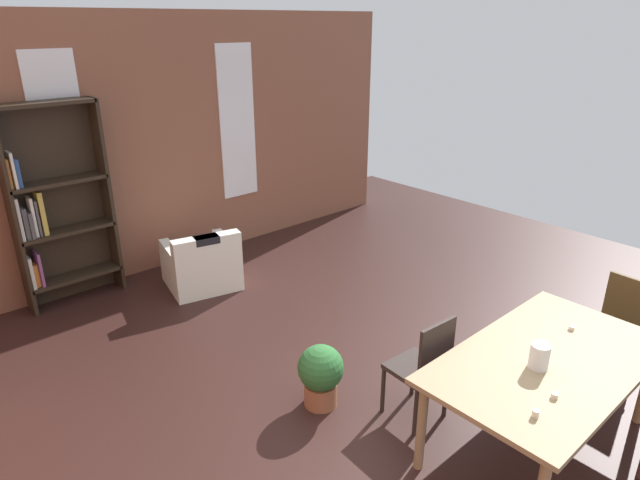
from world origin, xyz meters
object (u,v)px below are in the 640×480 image
(dining_table, at_px, (547,367))
(bookshelf_tall, at_px, (55,208))
(dining_chair_far_left, at_px, (424,366))
(dining_chair_head_right, at_px, (617,326))
(armchair_white, at_px, (202,265))
(potted_plant_corner, at_px, (321,373))
(vase_on_table, at_px, (539,356))

(dining_table, relative_size, bookshelf_tall, 0.85)
(dining_table, xyz_separation_m, dining_chair_far_left, (-0.44, 0.77, -0.19))
(dining_chair_head_right, bearing_deg, armchair_white, 114.42)
(dining_chair_far_left, xyz_separation_m, bookshelf_tall, (-1.41, 4.03, 0.62))
(dining_chair_far_left, relative_size, potted_plant_corner, 1.70)
(vase_on_table, bearing_deg, dining_table, -0.00)
(vase_on_table, distance_m, potted_plant_corner, 1.73)
(armchair_white, bearing_deg, bookshelf_tall, 151.43)
(vase_on_table, height_order, potted_plant_corner, vase_on_table)
(dining_table, bearing_deg, bookshelf_tall, 111.08)
(dining_table, height_order, bookshelf_tall, bookshelf_tall)
(dining_table, distance_m, vase_on_table, 0.24)
(dining_chair_far_left, bearing_deg, bookshelf_tall, 109.31)
(dining_chair_far_left, xyz_separation_m, dining_chair_head_right, (1.77, -0.77, 0.00))
(vase_on_table, distance_m, dining_chair_head_right, 1.55)
(dining_table, xyz_separation_m, armchair_white, (-0.51, 4.07, -0.42))
(dining_chair_head_right, height_order, bookshelf_tall, bookshelf_tall)
(potted_plant_corner, bearing_deg, dining_chair_far_left, -54.48)
(bookshelf_tall, relative_size, potted_plant_corner, 4.06)
(dining_table, distance_m, dining_chair_head_right, 1.35)
(armchair_white, bearing_deg, dining_chair_head_right, -65.58)
(vase_on_table, xyz_separation_m, dining_chair_far_left, (-0.27, 0.77, -0.36))
(dining_table, height_order, potted_plant_corner, dining_table)
(dining_chair_far_left, height_order, bookshelf_tall, bookshelf_tall)
(vase_on_table, distance_m, armchair_white, 4.13)
(dining_chair_head_right, bearing_deg, vase_on_table, 179.84)
(dining_table, bearing_deg, potted_plant_corner, 122.49)
(vase_on_table, bearing_deg, armchair_white, 94.85)
(vase_on_table, relative_size, dining_chair_far_left, 0.19)
(dining_chair_far_left, height_order, armchair_white, dining_chair_far_left)
(dining_chair_head_right, relative_size, bookshelf_tall, 0.42)
(armchair_white, bearing_deg, dining_chair_far_left, -88.69)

